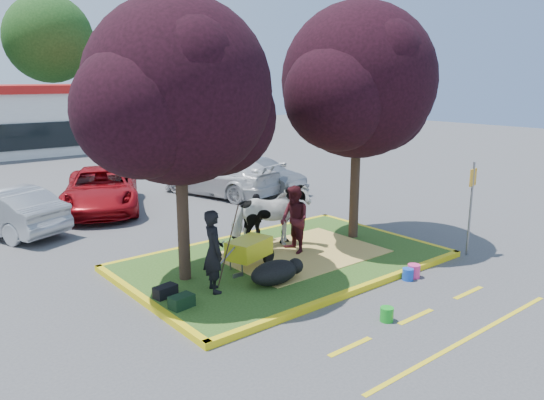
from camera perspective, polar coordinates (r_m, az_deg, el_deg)
ground at (r=14.28m, az=1.37°, el=-6.83°), size 90.00×90.00×0.00m
median_island at (r=14.25m, az=1.37°, el=-6.55°), size 8.00×5.00×0.15m
curb_near at (r=12.54m, az=9.17°, el=-9.52°), size 8.30×0.16×0.15m
curb_far at (r=16.20m, az=-4.59°, el=-4.17°), size 8.30×0.16×0.15m
curb_left at (r=12.18m, az=-13.63°, el=-10.43°), size 0.16×5.30×0.15m
curb_right at (r=17.07m, az=11.86°, el=-3.51°), size 0.16×5.30×0.15m
straw_bedding at (r=14.60m, az=3.17°, el=-5.75°), size 4.20×3.00×0.01m
tree_purple_left at (r=12.15m, az=-9.91°, el=10.53°), size 5.06×4.20×6.51m
tree_purple_right at (r=15.62m, az=9.36°, el=11.79°), size 5.30×4.40×6.82m
fire_lane_stripe_a at (r=10.24m, az=8.41°, el=-15.35°), size 1.10×0.12×0.01m
fire_lane_stripe_b at (r=11.66m, az=15.22°, el=-12.01°), size 1.10×0.12×0.01m
fire_lane_stripe_c at (r=13.23m, az=20.37°, el=-9.32°), size 1.10×0.12×0.01m
fire_lane_long at (r=11.09m, az=20.39°, el=-13.75°), size 6.00×0.10×0.01m
retail_building at (r=39.74m, az=-23.69°, el=8.17°), size 20.40×8.40×4.40m
cow at (r=14.86m, az=-0.22°, el=-1.77°), size 2.33×1.56×1.81m
calf at (r=12.43m, az=0.26°, el=-7.82°), size 1.41×1.02×0.55m
handler at (r=11.88m, az=-6.30°, el=-5.49°), size 0.62×0.78×1.88m
visitor_a at (r=14.44m, az=2.42°, el=-2.12°), size 0.87×1.02×1.86m
visitor_b at (r=15.58m, az=-1.69°, el=-1.85°), size 0.69×0.89×1.41m
wheelbarrow at (r=13.30m, az=-2.43°, el=-5.23°), size 2.05×0.99×0.78m
gear_bag_dark at (r=12.01m, az=-11.40°, el=-9.60°), size 0.54×0.35×0.26m
gear_bag_green at (r=11.43m, az=-9.69°, el=-10.71°), size 0.54×0.38×0.27m
sign_post at (r=15.48m, az=20.66°, el=0.19°), size 0.37×0.07×2.63m
bucket_green at (r=11.27m, az=12.24°, el=-11.93°), size 0.28×0.28×0.30m
bucket_pink at (r=13.72m, az=15.00°, el=-7.39°), size 0.34×0.34×0.33m
bucket_blue at (r=13.52m, az=14.40°, el=-7.75°), size 0.34×0.34×0.29m
car_silver at (r=18.75m, az=-27.02°, el=-1.05°), size 3.24×4.84×1.51m
car_red at (r=20.80m, az=-17.88°, el=1.10°), size 4.68×6.22×1.57m
car_white at (r=22.42m, az=-5.48°, el=2.51°), size 3.52×5.81×1.57m
car_grey at (r=22.93m, az=-1.40°, el=2.60°), size 2.30×4.51×1.42m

